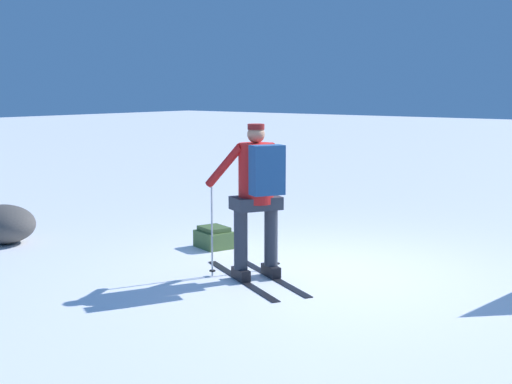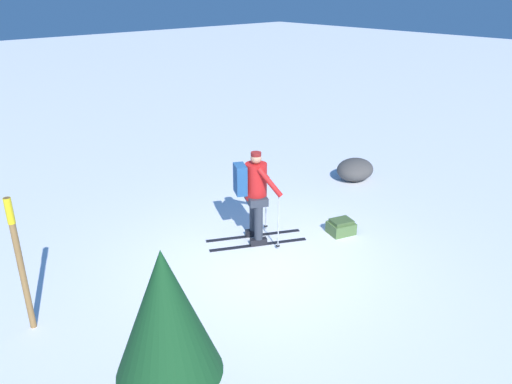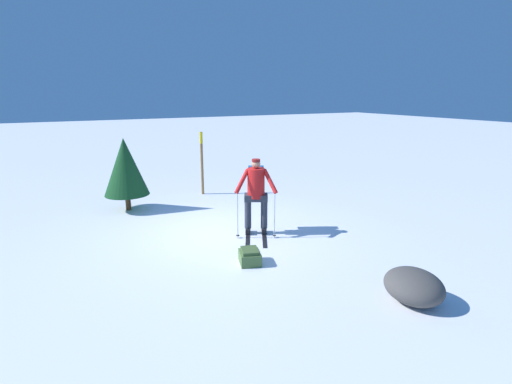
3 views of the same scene
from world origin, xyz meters
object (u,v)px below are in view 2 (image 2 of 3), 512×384
at_px(skier, 254,190).
at_px(rock_boulder, 355,169).
at_px(dropped_backpack, 341,227).
at_px(pine_tree, 166,314).
at_px(trail_marker, 19,256).

xyz_separation_m(skier, rock_boulder, (3.85, 0.66, -0.75)).
bearing_deg(dropped_backpack, pine_tree, -164.13).
distance_m(dropped_backpack, trail_marker, 5.55).
height_order(dropped_backpack, pine_tree, pine_tree).
bearing_deg(trail_marker, rock_boulder, 3.41).
xyz_separation_m(dropped_backpack, trail_marker, (-5.35, 1.09, 0.99)).
bearing_deg(dropped_backpack, rock_boulder, 32.45).
bearing_deg(skier, trail_marker, 177.08).
bearing_deg(rock_boulder, dropped_backpack, -147.55).
relative_size(skier, rock_boulder, 1.90).
bearing_deg(dropped_backpack, skier, 147.95).
relative_size(skier, dropped_backpack, 3.25).
height_order(skier, pine_tree, pine_tree).
height_order(trail_marker, pine_tree, pine_tree).
distance_m(skier, dropped_backpack, 1.89).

